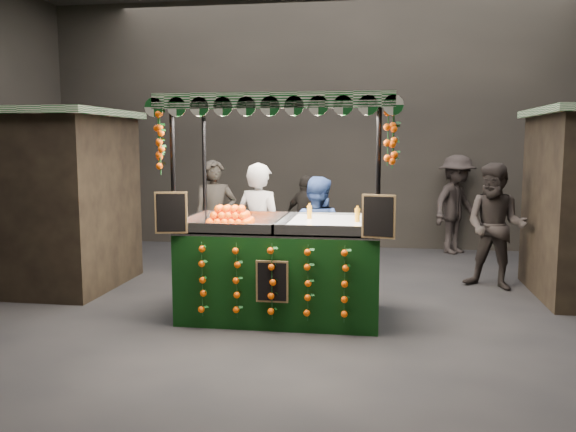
# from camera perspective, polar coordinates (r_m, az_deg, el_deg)

# --- Properties ---
(ground) EXTENTS (12.00, 12.00, 0.00)m
(ground) POSITION_cam_1_polar(r_m,az_deg,el_deg) (7.44, 2.14, -9.56)
(ground) COLOR black
(ground) RESTS_ON ground
(market_hall) EXTENTS (12.10, 10.10, 5.05)m
(market_hall) POSITION_cam_1_polar(r_m,az_deg,el_deg) (7.24, 2.26, 17.03)
(market_hall) COLOR black
(market_hall) RESTS_ON ground
(neighbour_stall_left) EXTENTS (3.00, 2.20, 2.60)m
(neighbour_stall_left) POSITION_cam_1_polar(r_m,az_deg,el_deg) (9.66, -23.98, 1.58)
(neighbour_stall_left) COLOR black
(neighbour_stall_left) RESTS_ON ground
(juice_stall) EXTENTS (2.75, 1.62, 2.66)m
(juice_stall) POSITION_cam_1_polar(r_m,az_deg,el_deg) (7.22, -0.53, -3.34)
(juice_stall) COLOR black
(juice_stall) RESTS_ON ground
(vendor_grey) EXTENTS (0.79, 0.64, 1.86)m
(vendor_grey) POSITION_cam_1_polar(r_m,az_deg,el_deg) (8.07, -2.76, -1.48)
(vendor_grey) COLOR slate
(vendor_grey) RESTS_ON ground
(vendor_blue) EXTENTS (0.93, 0.80, 1.67)m
(vendor_blue) POSITION_cam_1_polar(r_m,az_deg,el_deg) (8.29, 2.71, -1.94)
(vendor_blue) COLOR navy
(vendor_blue) RESTS_ON ground
(shopper_0) EXTENTS (0.80, 0.67, 1.86)m
(shopper_0) POSITION_cam_1_polar(r_m,az_deg,el_deg) (9.31, -7.02, -0.38)
(shopper_0) COLOR black
(shopper_0) RESTS_ON ground
(shopper_1) EXTENTS (1.11, 1.01, 1.84)m
(shopper_1) POSITION_cam_1_polar(r_m,az_deg,el_deg) (9.13, 19.29, -0.94)
(shopper_1) COLOR #292321
(shopper_1) RESTS_ON ground
(shopper_2) EXTENTS (0.97, 0.73, 1.53)m
(shopper_2) POSITION_cam_1_polar(r_m,az_deg,el_deg) (11.01, 1.75, -0.06)
(shopper_2) COLOR #2C2824
(shopper_2) RESTS_ON ground
(shopper_3) EXTENTS (1.35, 1.38, 1.90)m
(shopper_3) POSITION_cam_1_polar(r_m,az_deg,el_deg) (11.84, 15.86, 1.08)
(shopper_3) COLOR #292322
(shopper_3) RESTS_ON ground
(shopper_4) EXTENTS (0.88, 0.75, 1.53)m
(shopper_4) POSITION_cam_1_polar(r_m,az_deg,el_deg) (10.95, -20.37, -0.54)
(shopper_4) COLOR black
(shopper_4) RESTS_ON ground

